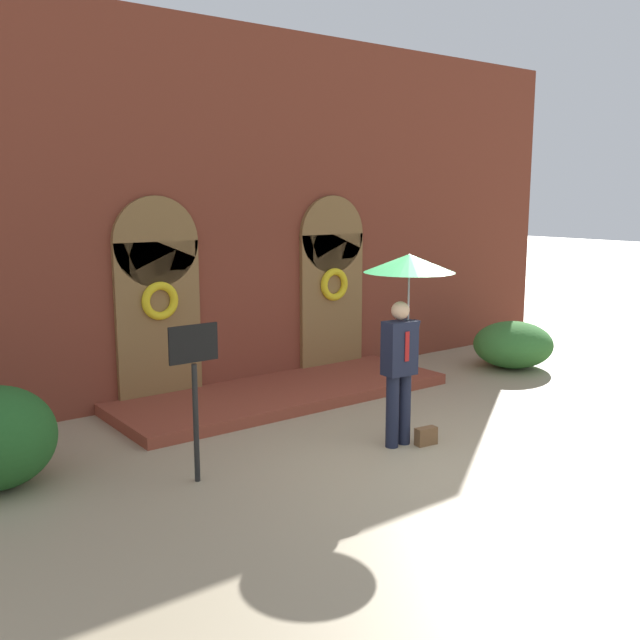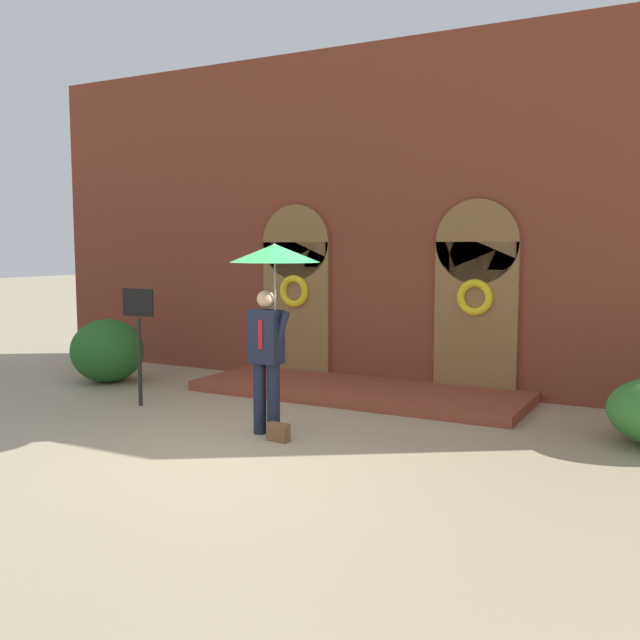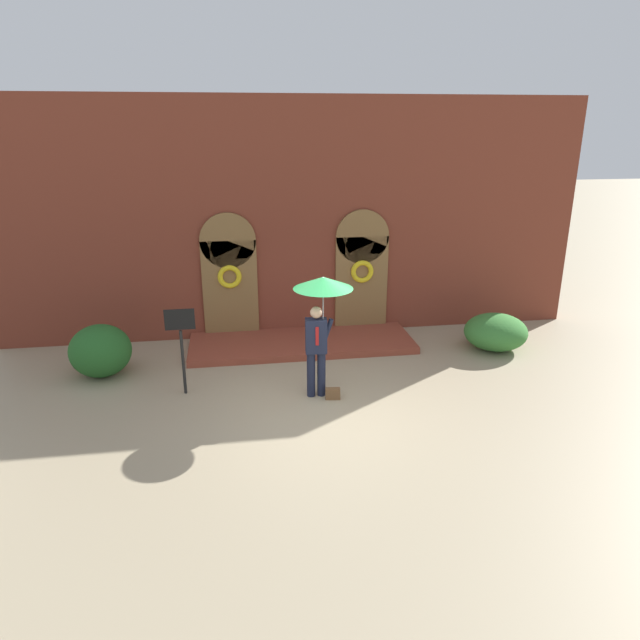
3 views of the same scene
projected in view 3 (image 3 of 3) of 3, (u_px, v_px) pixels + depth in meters
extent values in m
plane|color=tan|center=(322.00, 407.00, 10.58)|extent=(80.00, 80.00, 0.00)
cube|color=brown|center=(295.00, 220.00, 13.58)|extent=(14.00, 0.50, 5.60)
cube|color=brown|center=(230.00, 290.00, 13.60)|extent=(1.30, 0.08, 2.40)
cylinder|color=brown|center=(228.00, 241.00, 13.21)|extent=(1.30, 0.08, 1.30)
cube|color=brown|center=(361.00, 285.00, 14.07)|extent=(1.30, 0.08, 2.40)
cylinder|color=brown|center=(362.00, 237.00, 13.67)|extent=(1.30, 0.08, 1.30)
torus|color=yellow|center=(230.00, 277.00, 13.42)|extent=(0.56, 0.12, 0.56)
torus|color=yellow|center=(362.00, 272.00, 13.89)|extent=(0.56, 0.12, 0.56)
cube|color=brown|center=(302.00, 343.00, 13.40)|extent=(5.20, 1.80, 0.16)
cylinder|color=#191E33|center=(311.00, 374.00, 10.87)|extent=(0.16, 0.16, 0.90)
cylinder|color=#191E33|center=(321.00, 374.00, 10.89)|extent=(0.16, 0.16, 0.90)
cube|color=#191E33|center=(316.00, 336.00, 10.62)|extent=(0.42, 0.27, 0.66)
cube|color=#A51919|center=(317.00, 336.00, 10.49)|extent=(0.06, 0.01, 0.36)
sphere|color=tan|center=(316.00, 312.00, 10.47)|extent=(0.22, 0.22, 0.22)
cylinder|color=#191E33|center=(328.00, 330.00, 10.62)|extent=(0.22, 0.09, 0.46)
cylinder|color=gray|center=(323.00, 314.00, 10.50)|extent=(0.02, 0.02, 0.98)
cone|color=#1E7538|center=(323.00, 283.00, 10.31)|extent=(1.10, 1.10, 0.22)
cone|color=white|center=(323.00, 282.00, 10.30)|extent=(0.61, 0.61, 0.20)
cube|color=brown|center=(333.00, 394.00, 10.85)|extent=(0.29, 0.15, 0.22)
cylinder|color=black|center=(183.00, 362.00, 10.90)|extent=(0.06, 0.06, 1.30)
cube|color=black|center=(180.00, 319.00, 10.62)|extent=(0.56, 0.03, 0.40)
ellipsoid|color=#235B23|center=(100.00, 351.00, 11.73)|extent=(1.25, 1.23, 1.09)
ellipsoid|color=#387A33|center=(496.00, 332.00, 13.17)|extent=(1.45, 1.37, 0.83)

